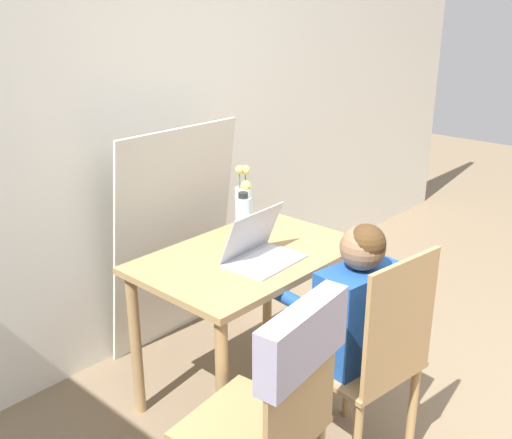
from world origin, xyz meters
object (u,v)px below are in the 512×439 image
(water_bottle, at_px, (243,222))
(chair_occupied, at_px, (370,360))
(person_seated, at_px, (348,312))
(laptop, at_px, (259,249))
(chair_spare, at_px, (282,392))
(flower_vase, at_px, (244,207))

(water_bottle, bearing_deg, chair_occupied, -95.74)
(person_seated, bearing_deg, water_bottle, -87.71)
(laptop, bearing_deg, chair_spare, -135.98)
(chair_spare, height_order, flower_vase, flower_vase)
(person_seated, relative_size, water_bottle, 3.94)
(chair_occupied, relative_size, person_seated, 0.92)
(person_seated, xyz_separation_m, flower_vase, (0.17, 0.71, 0.22))
(chair_occupied, xyz_separation_m, flower_vase, (0.19, 0.83, 0.38))
(chair_occupied, distance_m, person_seated, 0.20)
(chair_occupied, xyz_separation_m, water_bottle, (0.07, 0.73, 0.36))
(laptop, relative_size, flower_vase, 0.99)
(laptop, distance_m, flower_vase, 0.32)
(person_seated, bearing_deg, flower_vase, -95.86)
(chair_spare, relative_size, person_seated, 0.93)
(laptop, bearing_deg, water_bottle, 65.04)
(chair_occupied, relative_size, flower_vase, 2.78)
(water_bottle, bearing_deg, person_seated, -95.35)
(chair_spare, bearing_deg, laptop, -139.56)
(person_seated, bearing_deg, chair_spare, 20.98)
(chair_occupied, relative_size, chair_spare, 0.99)
(person_seated, distance_m, flower_vase, 0.76)
(chair_occupied, xyz_separation_m, person_seated, (0.02, 0.12, 0.15))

